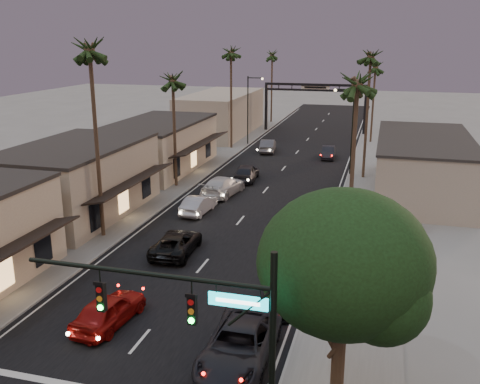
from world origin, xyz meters
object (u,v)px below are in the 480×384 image
Objects in this scene: palm_rc at (376,64)px; curbside_black at (282,292)px; arch at (315,95)px; palm_ra at (358,78)px; palm_ld at (231,49)px; palm_lc at (173,76)px; streetlight_right at (350,124)px; palm_rb at (371,53)px; oncoming_silver at (198,204)px; palm_lb at (89,44)px; streetlight_left at (250,105)px; oncoming_pickup at (176,243)px; palm_far at (272,53)px; oncoming_red at (109,310)px; corner_tree at (346,269)px; traffic_signal at (213,326)px; curbside_near at (239,345)px.

curbside_black is at bearing -93.38° from palm_rc.
palm_ra is (8.60, -46.00, 5.91)m from arch.
palm_ld is 1.16× the size of palm_rc.
streetlight_right is at bearing 30.11° from palm_lc.
palm_rb is (17.20, 8.00, 1.95)m from palm_lc.
oncoming_silver is (-12.38, -35.12, -9.72)m from palm_rc.
arch is at bearing -91.62° from oncoming_silver.
palm_lb reaches higher than palm_rc.
oncoming_pickup is (4.58, -37.49, -4.60)m from streetlight_left.
palm_lb is 56.03m from palm_far.
oncoming_red is 9.03m from curbside_black.
corner_tree is 0.62× the size of palm_ld.
palm_ld is 2.69× the size of oncoming_pickup.
traffic_signal reaches higher than arch.
palm_rb reaches higher than streetlight_left.
palm_ra is at bearing 6.63° from palm_lb.
arch is at bearing -96.07° from oncoming_pickup.
oncoming_pickup is at bearing -84.08° from palm_far.
palm_ld is at bearing -76.19° from oncoming_red.
palm_ra is 40.01m from palm_rc.
corner_tree reaches higher than oncoming_pickup.
traffic_signal is 0.95× the size of streetlight_right.
palm_lc is at bearing -104.20° from arch.
palm_lb is at bearing -124.01° from streetlight_right.
palm_rb is at bearing -63.57° from palm_far.
palm_rc is 2.70× the size of oncoming_silver.
palm_rc is at bearing -105.79° from oncoming_silver.
oncoming_silver is (4.82, -7.12, -9.72)m from palm_lc.
streetlight_left is (-6.92, -12.00, -0.20)m from arch.
oncoming_pickup is at bearing 103.40° from oncoming_silver.
palm_rb is (8.60, -26.00, 6.88)m from arch.
traffic_signal is at bearing -76.86° from streetlight_left.
oncoming_silver is 0.74× the size of curbside_near.
arch is at bearing -86.63° from oncoming_red.
palm_ra is at bearing -90.00° from palm_rb.
streetlight_right is 0.68× the size of palm_far.
arch is 3.25× the size of curbside_black.
palm_ld reaches higher than curbside_near.
oncoming_red is at bearing -84.75° from palm_far.
palm_far is 2.92× the size of oncoming_silver.
palm_ra is at bearing -60.98° from palm_ld.
oncoming_red is at bearing -104.95° from streetlight_right.
streetlight_right is 0.68× the size of palm_ra.
palm_lb is 1.07× the size of palm_ld.
palm_far is at bearing 116.43° from palm_rb.
palm_ld reaches higher than palm_lc.
oncoming_pickup is at bearing -79.71° from palm_ld.
palm_lc reaches higher than arch.
traffic_signal is 24.44m from palm_lb.
oncoming_red is at bearing 162.79° from corner_tree.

